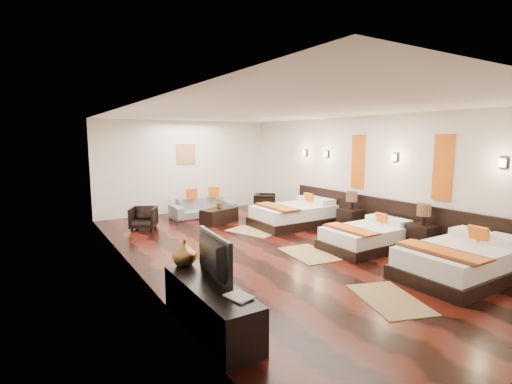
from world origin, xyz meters
TOP-DOWN VIEW (x-y plane):
  - floor at (0.00, 0.00)m, footprint 5.50×9.50m
  - ceiling at (0.00, 0.00)m, footprint 5.50×9.50m
  - back_wall at (0.00, 4.75)m, footprint 5.50×0.01m
  - left_wall at (-2.75, 0.00)m, footprint 0.01×9.50m
  - right_wall at (2.75, 0.00)m, footprint 0.01×9.50m
  - headboard_panel at (2.71, -0.80)m, footprint 0.08×6.60m
  - bed_near at (1.70, -2.97)m, footprint 2.12×1.33m
  - bed_mid at (1.69, -1.01)m, footprint 1.85×1.17m
  - bed_far at (1.70, 1.46)m, footprint 2.15×1.35m
  - nightstand_a at (2.44, -1.75)m, footprint 0.50×0.50m
  - nightstand_b at (2.44, 0.20)m, footprint 0.50×0.50m
  - jute_mat_near at (-0.00, -2.93)m, footprint 1.10×1.38m
  - jute_mat_mid at (0.39, -0.68)m, footprint 0.89×1.28m
  - jute_mat_far at (0.40, 1.46)m, footprint 1.13×1.39m
  - tv_console at (-2.50, -2.32)m, footprint 0.50×1.80m
  - tv at (-2.45, -2.16)m, footprint 0.20×0.99m
  - book at (-2.50, -2.87)m, footprint 0.27×0.33m
  - figurine at (-2.50, -1.52)m, footprint 0.38×0.38m
  - sofa at (0.13, 3.79)m, footprint 1.88×0.76m
  - armchair_left at (-1.80, 3.12)m, footprint 0.83×0.84m
  - armchair_right at (2.00, 3.37)m, footprint 0.88×0.88m
  - coffee_table at (0.13, 2.74)m, footprint 1.11×0.80m
  - table_plant at (0.17, 2.78)m, footprint 0.33×0.31m
  - orange_panel_a at (2.73, -1.90)m, footprint 0.04×0.40m
  - orange_panel_b at (2.73, 0.30)m, footprint 0.04×0.40m
  - sconce_near at (2.70, -3.00)m, footprint 0.07×0.12m
  - sconce_mid at (2.70, -0.80)m, footprint 0.07×0.12m
  - sconce_far at (2.70, 1.40)m, footprint 0.07×0.12m
  - sconce_lounge at (2.70, 2.30)m, footprint 0.07×0.12m
  - gold_artwork at (0.00, 4.73)m, footprint 0.60×0.04m

SIDE VIEW (x-z plane):
  - floor at x=0.00m, z-range -0.01..0.01m
  - jute_mat_near at x=0.00m, z-range 0.00..0.01m
  - jute_mat_mid at x=0.39m, z-range 0.00..0.01m
  - jute_mat_far at x=0.40m, z-range 0.00..0.01m
  - coffee_table at x=0.13m, z-range 0.00..0.40m
  - bed_mid at x=1.69m, z-range -0.11..0.60m
  - sofa at x=0.13m, z-range 0.00..0.55m
  - tv_console at x=-2.50m, z-range 0.00..0.55m
  - bed_near at x=1.70m, z-range -0.13..0.68m
  - bed_far at x=1.70m, z-range -0.13..0.69m
  - armchair_left at x=-1.80m, z-range 0.00..0.57m
  - armchair_right at x=2.00m, z-range 0.00..0.58m
  - nightstand_a at x=2.44m, z-range -0.15..0.83m
  - nightstand_b at x=2.44m, z-range -0.15..0.85m
  - headboard_panel at x=2.71m, z-range 0.00..0.90m
  - table_plant at x=0.17m, z-range 0.40..0.69m
  - book at x=-2.50m, z-range 0.55..0.58m
  - figurine at x=-2.50m, z-range 0.55..0.91m
  - tv at x=-2.45m, z-range 0.55..1.11m
  - back_wall at x=0.00m, z-range 0.00..2.80m
  - left_wall at x=-2.75m, z-range 0.00..2.80m
  - right_wall at x=2.75m, z-range 0.00..2.80m
  - orange_panel_a at x=2.73m, z-range 1.05..2.35m
  - orange_panel_b at x=2.73m, z-range 1.05..2.35m
  - gold_artwork at x=0.00m, z-range 1.50..2.10m
  - sconce_near at x=2.70m, z-range 1.76..1.94m
  - sconce_mid at x=2.70m, z-range 1.76..1.94m
  - sconce_far at x=2.70m, z-range 1.76..1.94m
  - sconce_lounge at x=2.70m, z-range 1.76..1.94m
  - ceiling at x=0.00m, z-range 2.79..2.80m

